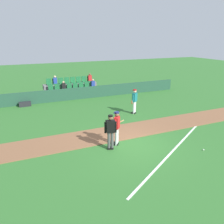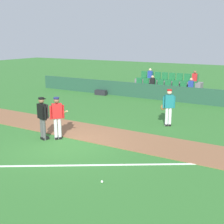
{
  "view_description": "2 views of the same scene",
  "coord_description": "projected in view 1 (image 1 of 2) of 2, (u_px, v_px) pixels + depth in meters",
  "views": [
    {
      "loc": [
        -5.3,
        -9.51,
        5.28
      ],
      "look_at": [
        0.11,
        2.56,
        1.0
      ],
      "focal_mm": 37.78,
      "sensor_mm": 36.0,
      "label": 1
    },
    {
      "loc": [
        7.0,
        -8.44,
        4.03
      ],
      "look_at": [
        0.82,
        2.29,
        0.91
      ],
      "focal_mm": 46.85,
      "sensor_mm": 36.0,
      "label": 2
    }
  ],
  "objects": [
    {
      "name": "ground_plane",
      "position": [
        131.0,
        145.0,
        11.94
      ],
      "size": [
        80.0,
        80.0,
        0.0
      ],
      "primitive_type": "plane",
      "color": "#33702D"
    },
    {
      "name": "infield_dirt_path",
      "position": [
        116.0,
        133.0,
        13.43
      ],
      "size": [
        28.0,
        2.14,
        0.03
      ],
      "primitive_type": "cube",
      "color": "brown",
      "rests_on": "ground"
    },
    {
      "name": "foul_line_chalk",
      "position": [
        184.0,
        139.0,
        12.67
      ],
      "size": [
        10.27,
        6.38,
        0.01
      ],
      "primitive_type": "cube",
      "rotation": [
        0.0,
        0.0,
        0.55
      ],
      "color": "white",
      "rests_on": "ground"
    },
    {
      "name": "dugout_fence",
      "position": [
        76.0,
        94.0,
        20.42
      ],
      "size": [
        20.0,
        0.16,
        1.02
      ],
      "primitive_type": "cube",
      "color": "#234C38",
      "rests_on": "ground"
    },
    {
      "name": "stadium_bleachers",
      "position": [
        72.0,
        90.0,
        21.69
      ],
      "size": [
        5.0,
        2.1,
        1.9
      ],
      "color": "slate",
      "rests_on": "ground"
    },
    {
      "name": "batter_red_jersey",
      "position": [
        117.0,
        127.0,
        11.71
      ],
      "size": [
        0.75,
        0.68,
        1.76
      ],
      "color": "silver",
      "rests_on": "ground"
    },
    {
      "name": "umpire_home_plate",
      "position": [
        110.0,
        130.0,
        11.23
      ],
      "size": [
        0.57,
        0.38,
        1.76
      ],
      "color": "#4C4C4C",
      "rests_on": "ground"
    },
    {
      "name": "runner_teal_jersey",
      "position": [
        134.0,
        101.0,
        16.49
      ],
      "size": [
        0.63,
        0.44,
        1.76
      ],
      "color": "white",
      "rests_on": "ground"
    },
    {
      "name": "baseball",
      "position": [
        203.0,
        150.0,
        11.37
      ],
      "size": [
        0.07,
        0.07,
        0.07
      ],
      "primitive_type": "sphere",
      "color": "white",
      "rests_on": "ground"
    },
    {
      "name": "equipment_bag",
      "position": [
        25.0,
        104.0,
        18.47
      ],
      "size": [
        0.9,
        0.36,
        0.36
      ],
      "primitive_type": "cube",
      "color": "#232328",
      "rests_on": "ground"
    }
  ]
}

